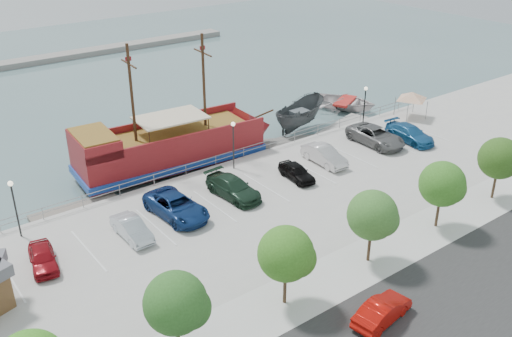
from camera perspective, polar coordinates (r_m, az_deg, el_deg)
ground at (r=45.16m, az=2.55°, el=-3.98°), size 160.00×160.00×0.00m
street at (r=35.91m, az=19.41°, el=-12.48°), size 100.00×8.00×0.04m
sidewalk at (r=38.65m, az=12.13°, el=-8.45°), size 100.00×4.00×0.05m
seawall_railing at (r=50.03m, az=-3.09°, el=1.08°), size 50.00×0.06×1.00m
far_shore at (r=94.65m, az=-14.47°, el=11.51°), size 40.00×3.00×0.80m
pirate_ship at (r=51.82m, az=-7.15°, el=2.44°), size 19.62×6.68×12.26m
patrol_boat at (r=59.49m, az=4.38°, el=5.10°), size 8.17×5.01×2.96m
speedboat at (r=66.35m, az=8.86°, el=6.39°), size 7.71×8.62×1.47m
dock_west at (r=46.66m, az=-17.59°, el=-3.96°), size 6.89×2.10×0.39m
dock_mid at (r=56.44m, az=3.49°, el=2.58°), size 7.97×4.98×0.44m
dock_east at (r=61.07m, az=8.70°, el=4.16°), size 7.79×4.09×0.43m
canopy_tent at (r=62.16m, az=15.38°, el=7.38°), size 4.76×4.76×3.17m
street_sedan at (r=33.07m, az=12.51°, el=-13.73°), size 4.25×2.02×1.35m
lamp_post_left at (r=41.57m, az=-23.08°, el=-2.82°), size 0.36×0.36×4.28m
lamp_post_mid at (r=48.08m, az=-2.29°, el=3.18°), size 0.36×0.36×4.28m
lamp_post_right at (r=58.10m, az=10.84°, el=6.77°), size 0.36×0.36×4.28m
tree_b at (r=28.86m, az=-7.72°, el=-13.29°), size 3.30×3.20×5.00m
tree_c at (r=32.05m, az=3.28°, el=-8.62°), size 3.30×3.20×5.00m
tree_d at (r=36.32m, az=11.79°, el=-4.69°), size 3.30×3.20×5.00m
tree_e at (r=41.35m, az=18.30°, el=-1.58°), size 3.30×3.20×5.00m
tree_f at (r=46.88m, az=23.33°, el=0.84°), size 3.30×3.20×5.00m
parked_car_a at (r=38.83m, az=-20.56°, el=-8.35°), size 2.25×4.10×1.32m
parked_car_b at (r=40.20m, az=-12.31°, el=-5.89°), size 1.51×4.17×1.37m
parked_car_c at (r=42.12m, az=-7.97°, el=-3.75°), size 3.12×6.02×1.62m
parked_car_d at (r=44.40m, az=-2.30°, el=-1.93°), size 2.57×5.45×1.54m
parked_car_e at (r=47.23m, az=4.09°, el=-0.34°), size 1.97×4.02×1.32m
parked_car_f at (r=50.20m, az=6.84°, el=1.32°), size 1.85×4.78×1.55m
parked_car_g at (r=54.94m, az=11.88°, el=3.21°), size 2.92×6.06×1.67m
parked_car_h at (r=56.44m, az=15.12°, el=3.40°), size 2.57×5.44×1.53m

